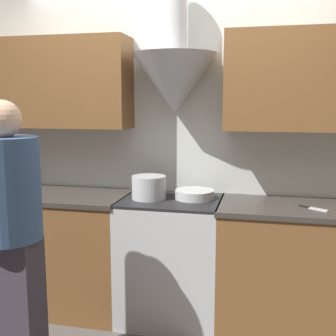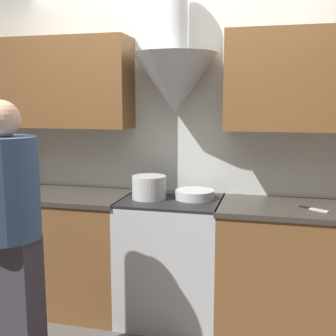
# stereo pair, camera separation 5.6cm
# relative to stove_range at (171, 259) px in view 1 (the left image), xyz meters

# --- Properties ---
(wall_back) EXTENTS (8.40, 0.63, 2.60)m
(wall_back) POSITION_rel_stove_range_xyz_m (-0.07, 0.26, 1.02)
(wall_back) COLOR silver
(wall_back) RESTS_ON ground_plane
(counter_left) EXTENTS (1.57, 0.62, 0.94)m
(counter_left) POSITION_rel_stove_range_xyz_m (-1.14, -0.00, -0.00)
(counter_left) COLOR brown
(counter_left) RESTS_ON ground_plane
(counter_right) EXTENTS (1.19, 0.62, 0.94)m
(counter_right) POSITION_rel_stove_range_xyz_m (0.95, -0.00, -0.00)
(counter_right) COLOR brown
(counter_right) RESTS_ON ground_plane
(stove_range) EXTENTS (0.74, 0.60, 0.94)m
(stove_range) POSITION_rel_stove_range_xyz_m (0.00, 0.00, 0.00)
(stove_range) COLOR #B7BABC
(stove_range) RESTS_ON ground_plane
(stock_pot) EXTENTS (0.25, 0.25, 0.17)m
(stock_pot) POSITION_rel_stove_range_xyz_m (-0.17, -0.02, 0.55)
(stock_pot) COLOR #B7BABC
(stock_pot) RESTS_ON stove_range
(mixing_bowl) EXTENTS (0.29, 0.29, 0.07)m
(mixing_bowl) POSITION_rel_stove_range_xyz_m (0.17, 0.06, 0.50)
(mixing_bowl) COLOR #B7BABC
(mixing_bowl) RESTS_ON stove_range
(chefs_knife) EXTENTS (0.19, 0.14, 0.01)m
(chefs_knife) POSITION_rel_stove_range_xyz_m (1.00, -0.07, 0.47)
(chefs_knife) COLOR silver
(chefs_knife) RESTS_ON counter_right
(person_foreground_left) EXTENTS (0.38, 0.38, 1.67)m
(person_foreground_left) POSITION_rel_stove_range_xyz_m (-0.72, -0.95, 0.44)
(person_foreground_left) COLOR #38333D
(person_foreground_left) RESTS_ON ground_plane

